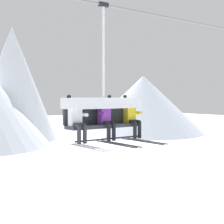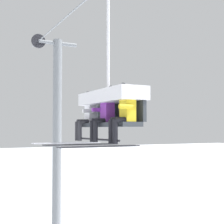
# 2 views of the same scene
# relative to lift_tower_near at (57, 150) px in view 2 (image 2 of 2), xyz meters

# --- Properties ---
(lift_tower_near) EXTENTS (0.36, 1.88, 9.60)m
(lift_tower_near) POSITION_rel_lift_tower_near_xyz_m (0.00, 0.00, 0.00)
(lift_tower_near) COLOR slate
(lift_tower_near) RESTS_ON ground_plane
(chairlift_chair) EXTENTS (2.33, 0.74, 3.81)m
(chairlift_chair) POSITION_rel_lift_tower_near_xyz_m (6.26, -0.71, 1.48)
(chairlift_chair) COLOR #33383D
(skier_white) EXTENTS (0.48, 1.70, 1.34)m
(skier_white) POSITION_rel_lift_tower_near_xyz_m (5.31, -0.93, 1.18)
(skier_white) COLOR silver
(skier_purple) EXTENTS (0.48, 1.70, 1.34)m
(skier_purple) POSITION_rel_lift_tower_near_xyz_m (6.26, -0.93, 1.18)
(skier_purple) COLOR purple
(skier_yellow) EXTENTS (0.48, 1.70, 1.34)m
(skier_yellow) POSITION_rel_lift_tower_near_xyz_m (7.21, -0.93, 1.18)
(skier_yellow) COLOR yellow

